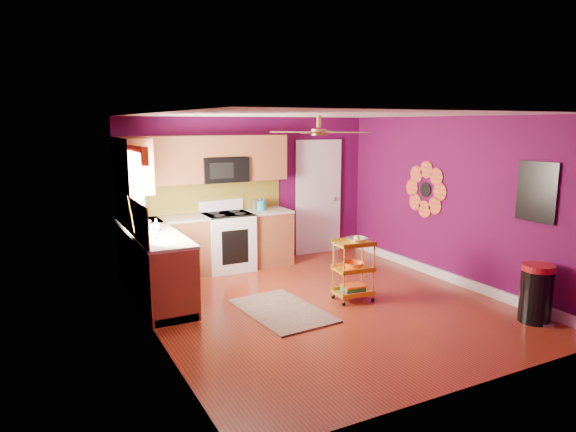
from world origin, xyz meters
TOP-DOWN VIEW (x-y plane):
  - ground at (0.00, 0.00)m, footprint 5.00×5.00m
  - room_envelope at (0.03, 0.00)m, footprint 4.54×5.04m
  - lower_cabinets at (-1.35, 1.82)m, footprint 2.81×2.31m
  - electric_range at (-0.55, 2.17)m, footprint 0.76×0.66m
  - upper_cabinetry at (-1.24, 2.17)m, footprint 2.80×2.30m
  - left_window at (-2.22, 1.05)m, footprint 0.08×1.35m
  - panel_door at (1.35, 2.47)m, footprint 0.95×0.11m
  - right_wall_art at (2.23, -0.34)m, footprint 0.04×2.74m
  - ceiling_fan at (0.00, 0.20)m, footprint 1.01×1.01m
  - shag_rug at (-0.64, 0.02)m, footprint 1.00×1.50m
  - rolling_cart at (0.43, -0.05)m, footprint 0.54×0.41m
  - trash_can at (1.96, -1.71)m, footprint 0.48×0.48m
  - teal_kettle at (0.08, 2.25)m, footprint 0.18×0.18m
  - toaster at (0.06, 2.27)m, footprint 0.22×0.15m
  - soap_bottle_a at (-2.01, 1.27)m, footprint 0.08×0.08m
  - soap_bottle_b at (-1.89, 1.36)m, footprint 0.13×0.13m
  - counter_dish at (-1.98, 1.81)m, footprint 0.25×0.25m
  - counter_cup at (-2.04, 0.87)m, footprint 0.13×0.13m

SIDE VIEW (x-z plane):
  - ground at x=0.00m, z-range 0.00..0.00m
  - shag_rug at x=-0.64m, z-range 0.00..0.02m
  - trash_can at x=1.96m, z-range 0.00..0.72m
  - lower_cabinets at x=-1.35m, z-range -0.04..0.90m
  - rolling_cart at x=0.43m, z-range 0.01..0.92m
  - electric_range at x=-0.55m, z-range -0.08..1.05m
  - counter_dish at x=-1.98m, z-range 0.94..1.00m
  - counter_cup at x=-2.04m, z-range 0.94..1.04m
  - soap_bottle_b at x=-1.89m, z-range 0.94..1.11m
  - teal_kettle at x=0.08m, z-range 0.92..1.13m
  - soap_bottle_a at x=-2.01m, z-range 0.94..1.11m
  - panel_door at x=1.35m, z-range -0.05..2.10m
  - toaster at x=0.06m, z-range 0.94..1.12m
  - right_wall_art at x=2.23m, z-range 0.92..1.96m
  - room_envelope at x=0.03m, z-range 0.37..2.89m
  - left_window at x=-2.22m, z-range 1.20..2.28m
  - upper_cabinetry at x=-1.24m, z-range 1.17..2.43m
  - ceiling_fan at x=0.00m, z-range 2.16..2.42m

